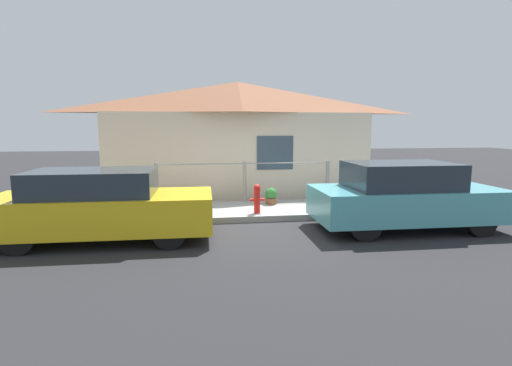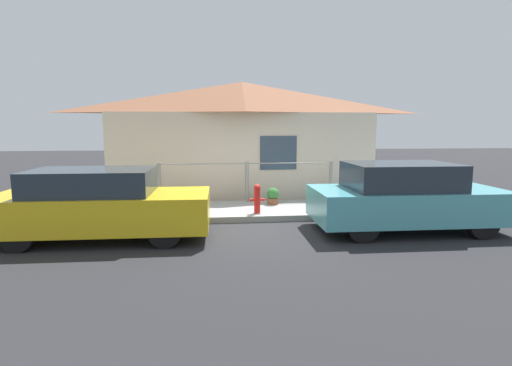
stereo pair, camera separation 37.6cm
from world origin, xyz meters
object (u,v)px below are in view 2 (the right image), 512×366
car_right (405,197)px  fire_hydrant (257,198)px  car_left (100,205)px  potted_plant_near_hydrant (273,196)px

car_right → fire_hydrant: (-3.04, 1.42, -0.22)m
car_left → fire_hydrant: 3.59m
fire_hydrant → potted_plant_near_hydrant: size_ratio=1.56×
potted_plant_near_hydrant → car_right: bearing=-44.9°
fire_hydrant → car_right: bearing=-25.1°
car_left → car_right: (6.33, -0.00, 0.03)m
car_right → potted_plant_near_hydrant: bearing=135.6°
car_left → potted_plant_near_hydrant: (3.84, 2.49, -0.33)m
car_right → fire_hydrant: 3.36m
car_right → car_left: bearing=-179.5°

